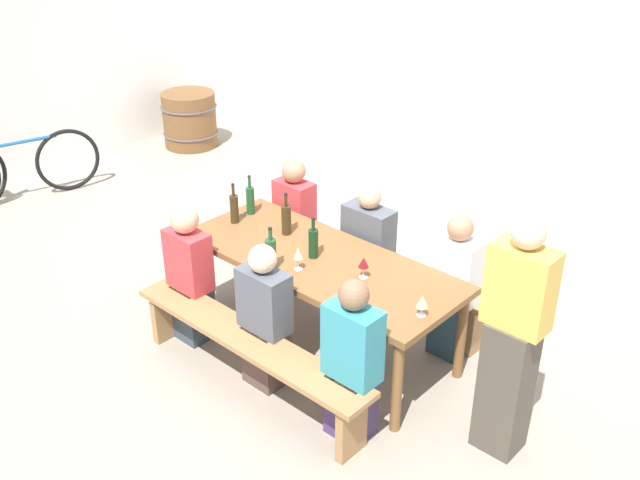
# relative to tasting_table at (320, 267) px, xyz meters

# --- Properties ---
(ground_plane) EXTENTS (24.00, 24.00, 0.00)m
(ground_plane) POSITION_rel_tasting_table_xyz_m (0.00, 0.00, -0.68)
(ground_plane) COLOR gray
(back_wall) EXTENTS (14.00, 0.20, 3.20)m
(back_wall) POSITION_rel_tasting_table_xyz_m (0.00, 3.42, 0.92)
(back_wall) COLOR white
(back_wall) RESTS_ON ground
(tasting_table) EXTENTS (2.16, 0.87, 0.75)m
(tasting_table) POSITION_rel_tasting_table_xyz_m (0.00, 0.00, 0.00)
(tasting_table) COLOR brown
(tasting_table) RESTS_ON ground
(bench_near) EXTENTS (2.06, 0.30, 0.45)m
(bench_near) POSITION_rel_tasting_table_xyz_m (0.00, -0.73, -0.32)
(bench_near) COLOR #9E7247
(bench_near) RESTS_ON ground
(bench_far) EXTENTS (2.06, 0.30, 0.45)m
(bench_far) POSITION_rel_tasting_table_xyz_m (0.00, 0.73, -0.32)
(bench_far) COLOR #9E7247
(bench_far) RESTS_ON ground
(wine_bottle_0) EXTENTS (0.07, 0.07, 0.33)m
(wine_bottle_0) POSITION_rel_tasting_table_xyz_m (-0.90, -0.02, 0.20)
(wine_bottle_0) COLOR #332814
(wine_bottle_0) RESTS_ON tasting_table
(wine_bottle_1) EXTENTS (0.07, 0.07, 0.31)m
(wine_bottle_1) POSITION_rel_tasting_table_xyz_m (-0.05, -0.02, 0.19)
(wine_bottle_1) COLOR #143319
(wine_bottle_1) RESTS_ON tasting_table
(wine_bottle_2) EXTENTS (0.07, 0.07, 0.33)m
(wine_bottle_2) POSITION_rel_tasting_table_xyz_m (-0.92, 0.18, 0.20)
(wine_bottle_2) COLOR #194723
(wine_bottle_2) RESTS_ON tasting_table
(wine_bottle_3) EXTENTS (0.08, 0.08, 0.32)m
(wine_bottle_3) POSITION_rel_tasting_table_xyz_m (-0.15, -0.34, 0.20)
(wine_bottle_3) COLOR #234C2D
(wine_bottle_3) RESTS_ON tasting_table
(wine_bottle_4) EXTENTS (0.08, 0.08, 0.34)m
(wine_bottle_4) POSITION_rel_tasting_table_xyz_m (-0.45, 0.12, 0.20)
(wine_bottle_4) COLOR #332814
(wine_bottle_4) RESTS_ON tasting_table
(wine_glass_0) EXTENTS (0.07, 0.07, 0.18)m
(wine_glass_0) POSITION_rel_tasting_table_xyz_m (-0.01, -0.22, 0.20)
(wine_glass_0) COLOR silver
(wine_glass_0) RESTS_ON tasting_table
(wine_glass_1) EXTENTS (0.07, 0.07, 0.16)m
(wine_glass_1) POSITION_rel_tasting_table_xyz_m (0.40, -0.00, 0.19)
(wine_glass_1) COLOR silver
(wine_glass_1) RESTS_ON tasting_table
(wine_glass_2) EXTENTS (0.08, 0.08, 0.15)m
(wine_glass_2) POSITION_rel_tasting_table_xyz_m (0.97, -0.12, 0.18)
(wine_glass_2) COLOR silver
(wine_glass_2) RESTS_ON tasting_table
(seated_guest_near_0) EXTENTS (0.34, 0.24, 1.12)m
(seated_guest_near_0) POSITION_rel_tasting_table_xyz_m (-0.79, -0.58, -0.14)
(seated_guest_near_0) COLOR #35434E
(seated_guest_near_0) RESTS_ON ground
(seated_guest_near_1) EXTENTS (0.36, 0.24, 1.09)m
(seated_guest_near_1) POSITION_rel_tasting_table_xyz_m (0.02, -0.58, -0.16)
(seated_guest_near_1) COLOR brown
(seated_guest_near_1) RESTS_ON ground
(seated_guest_near_2) EXTENTS (0.35, 0.24, 1.14)m
(seated_guest_near_2) POSITION_rel_tasting_table_xyz_m (0.80, -0.58, -0.13)
(seated_guest_near_2) COLOR #43325F
(seated_guest_near_2) RESTS_ON ground
(seated_guest_far_0) EXTENTS (0.34, 0.24, 1.13)m
(seated_guest_far_0) POSITION_rel_tasting_table_xyz_m (-0.82, 0.58, -0.14)
(seated_guest_far_0) COLOR #334048
(seated_guest_far_0) RESTS_ON ground
(seated_guest_far_1) EXTENTS (0.41, 0.24, 1.12)m
(seated_guest_far_1) POSITION_rel_tasting_table_xyz_m (-0.02, 0.58, -0.15)
(seated_guest_far_1) COLOR #4A4F56
(seated_guest_far_1) RESTS_ON ground
(seated_guest_far_2) EXTENTS (0.33, 0.24, 1.14)m
(seated_guest_far_2) POSITION_rel_tasting_table_xyz_m (0.78, 0.58, -0.13)
(seated_guest_far_2) COLOR #29485A
(seated_guest_far_2) RESTS_ON ground
(standing_host) EXTENTS (0.37, 0.24, 1.62)m
(standing_host) POSITION_rel_tasting_table_xyz_m (1.57, -0.04, 0.11)
(standing_host) COLOR #4C453B
(standing_host) RESTS_ON ground
(wine_barrel) EXTENTS (0.71, 0.71, 0.69)m
(wine_barrel) POSITION_rel_tasting_table_xyz_m (-4.16, 2.10, -0.33)
(wine_barrel) COLOR brown
(wine_barrel) RESTS_ON ground
(parked_bicycle_0) EXTENTS (0.48, 1.72, 0.90)m
(parked_bicycle_0) POSITION_rel_tasting_table_xyz_m (-4.17, -0.23, -0.31)
(parked_bicycle_0) COLOR black
(parked_bicycle_0) RESTS_ON ground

